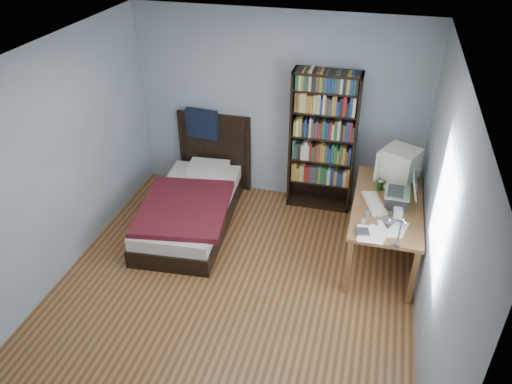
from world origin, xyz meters
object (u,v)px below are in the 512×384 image
at_px(desk, 386,206).
at_px(keyboard, 374,203).
at_px(bookshelf, 323,142).
at_px(desk_lamp, 390,227).
at_px(soda_can, 380,185).
at_px(speaker, 397,216).
at_px(laptop, 399,196).
at_px(crt_monitor, 399,164).
at_px(bed, 193,203).

xyz_separation_m(desk, keyboard, (-0.15, -0.50, 0.33)).
bearing_deg(desk, bookshelf, 151.00).
bearing_deg(desk_lamp, soda_can, 94.14).
bearing_deg(desk, speaker, -83.39).
relative_size(laptop, bookshelf, 0.23).
xyz_separation_m(desk_lamp, bookshelf, (-0.86, 2.04, -0.27)).
height_order(crt_monitor, bed, crt_monitor).
height_order(crt_monitor, speaker, crt_monitor).
bearing_deg(bookshelf, keyboard, -53.73).
bearing_deg(crt_monitor, desk, -150.25).
bearing_deg(bookshelf, laptop, -43.84).
xyz_separation_m(desk, bookshelf, (-0.87, 0.48, 0.52)).
bearing_deg(speaker, laptop, 82.07).
relative_size(bookshelf, bed, 0.89).
bearing_deg(crt_monitor, bed, -171.66).
xyz_separation_m(desk, bed, (-2.38, -0.32, -0.16)).
bearing_deg(bed, keyboard, -4.73).
bearing_deg(bed, speaker, -11.15).
height_order(desk, crt_monitor, crt_monitor).
bearing_deg(soda_can, desk, 58.06).
bearing_deg(soda_can, bookshelf, 139.49).
relative_size(laptop, soda_can, 3.73).
height_order(desk, soda_can, soda_can).
bearing_deg(keyboard, bed, 156.08).
distance_m(crt_monitor, soda_can, 0.34).
height_order(speaker, bed, bed).
height_order(speaker, bookshelf, bookshelf).
height_order(crt_monitor, keyboard, crt_monitor).
height_order(keyboard, bookshelf, bookshelf).
height_order(desk_lamp, soda_can, desk_lamp).
xyz_separation_m(desk, crt_monitor, (0.07, 0.04, 0.57)).
distance_m(desk_lamp, soda_can, 1.45).
height_order(laptop, speaker, laptop).
distance_m(desk, keyboard, 0.62).
bearing_deg(speaker, soda_can, 100.51).
height_order(desk_lamp, bed, desk_lamp).
bearing_deg(bed, desk_lamp, -27.57).
xyz_separation_m(desk_lamp, speaker, (0.10, 0.75, -0.38)).
xyz_separation_m(bookshelf, bed, (-1.51, -0.80, -0.67)).
height_order(laptop, bed, bed).
bearing_deg(bookshelf, soda_can, -40.51).
height_order(desk, speaker, speaker).
distance_m(desk, desk_lamp, 1.74).
xyz_separation_m(crt_monitor, laptop, (0.03, -0.49, -0.14)).
bearing_deg(speaker, desk_lamp, -104.49).
bearing_deg(keyboard, bookshelf, 107.09).
xyz_separation_m(crt_monitor, soda_can, (-0.18, -0.21, -0.20)).
xyz_separation_m(crt_monitor, bookshelf, (-0.94, 0.44, -0.05)).
distance_m(keyboard, speaker, 0.39).
relative_size(keyboard, bookshelf, 0.25).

